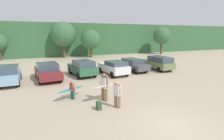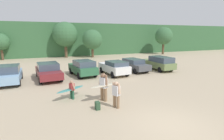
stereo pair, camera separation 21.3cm
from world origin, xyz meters
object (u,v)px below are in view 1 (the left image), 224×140
at_px(person_adult, 104,85).
at_px(surfboard_cream, 106,85).
at_px(parked_car_olive_green, 157,63).
at_px(person_child, 72,89).
at_px(person_companion, 117,93).
at_px(surfboard_teal, 71,89).
at_px(parked_car_sky_blue, 8,75).
at_px(parked_car_white, 114,67).
at_px(backpack_dropped, 99,106).
at_px(parked_car_maroon, 48,71).
at_px(parked_car_forest_green, 82,68).
at_px(parked_car_dark_gray, 133,64).

distance_m(person_adult, surfboard_cream, 0.10).
distance_m(parked_car_olive_green, person_child, 12.76).
distance_m(person_companion, surfboard_teal, 3.33).
relative_size(parked_car_sky_blue, person_companion, 2.73).
bearing_deg(person_child, parked_car_olive_green, -177.22).
distance_m(parked_car_white, backpack_dropped, 8.88).
height_order(person_child, surfboard_cream, person_child).
distance_m(parked_car_maroon, surfboard_teal, 6.16).
height_order(parked_car_white, person_adult, person_adult).
bearing_deg(parked_car_white, surfboard_cream, 147.11).
relative_size(parked_car_forest_green, surfboard_cream, 1.91).
xyz_separation_m(parked_car_forest_green, person_child, (-2.18, -6.33, -0.14)).
bearing_deg(parked_car_sky_blue, surfboard_cream, -139.29).
relative_size(parked_car_sky_blue, person_child, 3.40).
bearing_deg(parked_car_sky_blue, surfboard_teal, -144.37).
relative_size(person_adult, surfboard_teal, 0.83).
relative_size(person_child, surfboard_teal, 0.58).
bearing_deg(surfboard_cream, parked_car_forest_green, -108.34).
xyz_separation_m(parked_car_white, person_companion, (-3.22, -7.92, 0.08)).
relative_size(person_child, backpack_dropped, 2.78).
height_order(parked_car_maroon, surfboard_teal, parked_car_maroon).
xyz_separation_m(parked_car_dark_gray, surfboard_cream, (-6.26, -7.60, 0.27)).
xyz_separation_m(parked_car_dark_gray, person_child, (-8.17, -6.52, -0.05)).
bearing_deg(parked_car_olive_green, parked_car_forest_green, 86.80).
relative_size(surfboard_cream, surfboard_teal, 1.02).
distance_m(parked_car_forest_green, parked_car_dark_gray, 5.99).
bearing_deg(parked_car_dark_gray, parked_car_forest_green, 85.19).
bearing_deg(person_adult, backpack_dropped, 30.48).
xyz_separation_m(parked_car_olive_green, backpack_dropped, (-10.21, -8.25, -0.63)).
height_order(parked_car_white, person_companion, person_companion).
bearing_deg(parked_car_olive_green, person_adult, 125.62).
distance_m(parked_car_olive_green, person_adult, 11.80).
bearing_deg(backpack_dropped, person_child, 115.03).
xyz_separation_m(parked_car_forest_green, surfboard_cream, (-0.27, -7.42, 0.17)).
bearing_deg(person_companion, parked_car_forest_green, -115.93).
bearing_deg(parked_car_maroon, parked_car_white, -100.72).
bearing_deg(parked_car_maroon, surfboard_cream, -162.00).
xyz_separation_m(person_adult, surfboard_teal, (-1.87, 1.20, -0.39)).
distance_m(parked_car_forest_green, surfboard_teal, 6.58).
bearing_deg(person_companion, parked_car_white, -137.57).
bearing_deg(surfboard_cream, parked_car_olive_green, -158.87).
height_order(parked_car_sky_blue, parked_car_white, parked_car_sky_blue).
distance_m(parked_car_dark_gray, surfboard_cream, 9.86).
bearing_deg(parked_car_forest_green, parked_car_sky_blue, 86.52).
bearing_deg(parked_car_dark_gray, person_adult, 133.39).
relative_size(parked_car_forest_green, surfboard_teal, 1.94).
bearing_deg(parked_car_white, surfboard_teal, 129.47).
bearing_deg(parked_car_white, parked_car_forest_green, 70.24).
bearing_deg(backpack_dropped, surfboard_cream, 52.25).
distance_m(parked_car_white, person_companion, 8.54).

